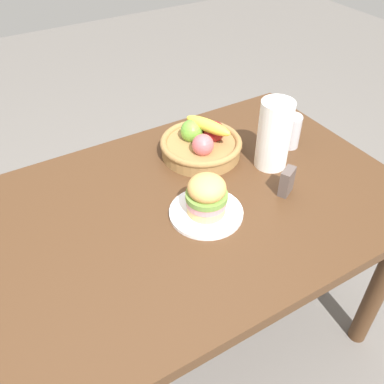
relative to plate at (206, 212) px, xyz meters
The scene contains 8 objects.
ground_plane 0.76m from the plate, 115.82° to the left, with size 8.00×8.00×0.00m, color slate.
dining_table 0.13m from the plate, 115.82° to the left, with size 1.40×0.90×0.75m.
plate is the anchor object (origin of this frame).
sandwich 0.07m from the plate, 90.00° to the right, with size 0.12×0.12×0.13m.
soda_can 0.49m from the plate, 18.62° to the left, with size 0.07×0.07×0.13m.
fruit_basket 0.32m from the plate, 60.89° to the left, with size 0.29×0.29×0.14m.
paper_towel_roll 0.36m from the plate, 17.23° to the left, with size 0.11×0.11×0.24m, color white.
napkin_holder 0.28m from the plate, ahead, with size 0.06×0.03×0.09m, color #594C47.
Camera 1 is at (-0.47, -0.84, 1.62)m, focal length 39.23 mm.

